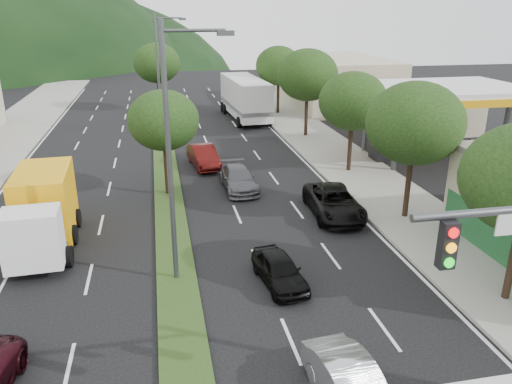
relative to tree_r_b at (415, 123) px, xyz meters
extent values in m
cube|color=gray|center=(0.50, 13.00, -4.96)|extent=(5.00, 90.00, 0.15)
cube|color=#233814|center=(-12.00, 16.00, -4.98)|extent=(1.60, 56.00, 0.12)
cube|color=black|center=(-6.60, -13.65, 0.66)|extent=(0.35, 0.25, 1.05)
cube|color=silver|center=(7.00, 10.00, -0.04)|extent=(12.00, 8.00, 0.50)
cube|color=#DA990B|center=(7.00, 10.00, -0.39)|extent=(12.20, 8.20, 0.50)
cylinder|color=#47494C|center=(3.00, 7.50, -2.74)|extent=(0.36, 0.36, 4.60)
cylinder|color=#47494C|center=(11.00, 7.50, -2.74)|extent=(0.36, 0.36, 4.60)
cylinder|color=#47494C|center=(3.00, 12.50, -2.74)|extent=(0.36, 0.36, 4.60)
cylinder|color=#47494C|center=(11.00, 12.50, -2.74)|extent=(0.36, 0.36, 4.60)
cube|color=black|center=(3.00, 10.00, -4.49)|extent=(0.80, 1.60, 1.10)
cube|color=black|center=(11.00, 10.00, -4.49)|extent=(0.80, 1.60, 1.10)
cube|color=beige|center=(7.50, 32.00, -2.44)|extent=(10.00, 16.00, 5.20)
cylinder|color=black|center=(0.00, 0.00, -2.98)|extent=(0.28, 0.28, 3.81)
ellipsoid|color=black|center=(0.00, 0.00, 0.01)|extent=(4.80, 4.80, 4.08)
cylinder|color=black|center=(0.00, 8.00, -3.09)|extent=(0.28, 0.28, 3.58)
ellipsoid|color=black|center=(0.00, 8.00, -0.28)|extent=(4.40, 4.40, 3.74)
cylinder|color=black|center=(0.00, 18.00, -2.93)|extent=(0.28, 0.28, 3.92)
ellipsoid|color=black|center=(0.00, 18.00, 0.15)|extent=(5.00, 5.00, 4.25)
cylinder|color=black|center=(0.00, 28.00, -3.04)|extent=(0.28, 0.28, 3.70)
ellipsoid|color=black|center=(0.00, 28.00, -0.13)|extent=(4.60, 4.60, 3.91)
cylinder|color=black|center=(-12.00, 6.00, -3.24)|extent=(0.28, 0.28, 3.36)
ellipsoid|color=black|center=(-12.00, 6.00, -0.60)|extent=(4.00, 4.00, 3.40)
cylinder|color=black|center=(-12.00, 32.00, -3.01)|extent=(0.28, 0.28, 3.81)
ellipsoid|color=black|center=(-12.00, 32.00, -0.02)|extent=(4.80, 4.80, 4.08)
cylinder|color=#47494C|center=(-12.00, -4.00, -0.04)|extent=(0.20, 0.20, 10.00)
cylinder|color=#47494C|center=(-10.90, -4.00, 4.56)|extent=(2.20, 0.12, 0.12)
cube|color=#47494C|center=(-9.80, -4.00, 4.46)|extent=(0.60, 0.25, 0.18)
cylinder|color=#47494C|center=(-12.00, 21.00, -0.04)|extent=(0.20, 0.20, 10.00)
cylinder|color=#47494C|center=(-10.90, 21.00, 4.56)|extent=(2.20, 0.12, 0.12)
cube|color=#47494C|center=(-9.80, 21.00, 4.46)|extent=(0.60, 0.25, 0.18)
imported|color=black|center=(-8.00, -5.13, -4.43)|extent=(1.89, 3.74, 1.22)
imported|color=#535257|center=(-7.78, 6.14, -4.37)|extent=(1.97, 4.62, 1.33)
imported|color=#460D0B|center=(-9.38, 11.14, -4.30)|extent=(2.12, 4.61, 1.46)
imported|color=black|center=(-3.50, 1.14, -4.31)|extent=(2.73, 5.36, 1.45)
cube|color=white|center=(-17.57, -2.48, -3.40)|extent=(2.31, 1.74, 2.35)
cube|color=#F5A80C|center=(-17.75, 1.30, -3.30)|extent=(2.56, 4.41, 3.17)
cube|color=black|center=(-17.71, 0.48, -4.58)|extent=(2.33, 6.03, 0.31)
cylinder|color=black|center=(-16.41, -2.00, -4.58)|extent=(0.35, 0.93, 0.92)
cylinder|color=black|center=(-18.76, -2.11, -4.58)|extent=(0.35, 0.93, 0.92)
cylinder|color=black|center=(-16.52, 0.23, -4.58)|extent=(0.35, 0.93, 0.92)
cylinder|color=black|center=(-18.87, 0.12, -4.58)|extent=(0.35, 0.93, 0.92)
cylinder|color=black|center=(-16.61, 2.26, -4.58)|extent=(0.35, 0.93, 0.92)
cylinder|color=black|center=(-18.96, 2.14, -4.58)|extent=(0.35, 0.93, 0.92)
cube|color=silver|center=(-3.76, 26.27, -2.80)|extent=(3.44, 10.46, 3.44)
cube|color=slate|center=(-3.76, 26.27, -3.66)|extent=(3.50, 10.46, 0.40)
cylinder|color=black|center=(-5.42, 30.31, -4.52)|extent=(0.46, 1.05, 1.03)
cylinder|color=black|center=(-2.56, 30.47, -4.52)|extent=(0.46, 1.05, 1.03)
cylinder|color=black|center=(-5.35, 29.07, -4.52)|extent=(0.46, 1.05, 1.03)
cylinder|color=black|center=(-2.49, 29.24, -4.52)|extent=(0.46, 1.05, 1.03)
cylinder|color=black|center=(-4.98, 22.48, -4.52)|extent=(0.46, 1.05, 1.03)
cylinder|color=black|center=(-2.12, 22.64, -4.52)|extent=(0.46, 1.05, 1.03)
camera|label=1|loc=(-12.33, -22.00, 5.27)|focal=35.00mm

